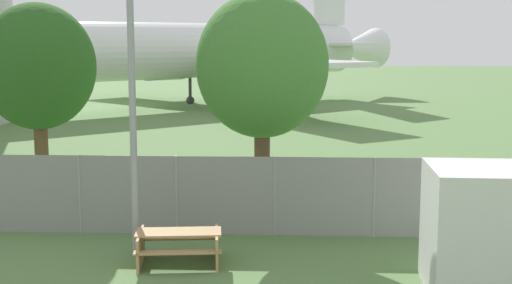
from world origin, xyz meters
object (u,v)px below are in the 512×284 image
(picnic_bench_near_cabin, at_px, (179,243))
(tree_near_hangar, at_px, (38,67))
(airplane, at_px, (195,51))
(tree_left_of_cabin, at_px, (262,66))

(picnic_bench_near_cabin, bearing_deg, tree_near_hangar, 131.18)
(tree_near_hangar, bearing_deg, airplane, 88.38)
(airplane, height_order, picnic_bench_near_cabin, airplane)
(picnic_bench_near_cabin, bearing_deg, airplane, 96.80)
(picnic_bench_near_cabin, xyz_separation_m, tree_left_of_cabin, (1.77, 3.21, 3.86))
(tree_near_hangar, distance_m, tree_left_of_cabin, 7.43)
(airplane, relative_size, tree_near_hangar, 5.10)
(airplane, relative_size, tree_left_of_cabin, 4.98)
(picnic_bench_near_cabin, bearing_deg, tree_left_of_cabin, 61.18)
(tree_left_of_cabin, bearing_deg, picnic_bench_near_cabin, -118.82)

